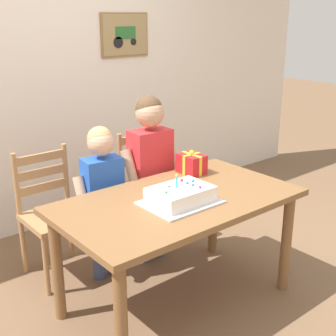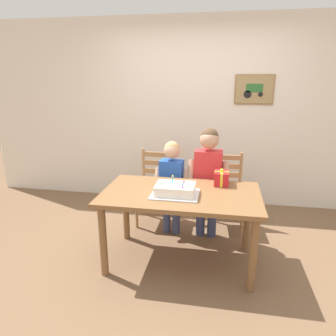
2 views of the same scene
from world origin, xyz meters
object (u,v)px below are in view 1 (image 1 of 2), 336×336
object	(u,v)px
dining_table	(178,213)
birthday_cake	(180,196)
chair_left	(54,214)
chair_right	(150,186)
child_younger	(103,189)
gift_box_red_large	(192,164)
child_older	(151,164)

from	to	relation	value
dining_table	birthday_cake	world-z (taller)	birthday_cake
chair_left	chair_right	world-z (taller)	same
chair_left	child_younger	world-z (taller)	child_younger
birthday_cake	chair_left	size ratio (longest dim) A/B	0.48
gift_box_red_large	child_older	xyz separation A→B (m)	(-0.15, 0.28, -0.04)
dining_table	child_older	xyz separation A→B (m)	(0.23, 0.58, 0.13)
birthday_cake	gift_box_red_large	distance (m)	0.56
birthday_cake	chair_left	xyz separation A→B (m)	(-0.39, 0.92, -0.33)
chair_right	child_younger	xyz separation A→B (m)	(-0.62, -0.28, 0.21)
chair_right	child_older	size ratio (longest dim) A/B	0.72
chair_left	child_younger	distance (m)	0.43
chair_left	birthday_cake	bearing A→B (deg)	-67.03
child_younger	birthday_cake	bearing A→B (deg)	-77.71
chair_left	gift_box_red_large	bearing A→B (deg)	-34.58
gift_box_red_large	dining_table	bearing A→B (deg)	-142.23
dining_table	birthday_cake	distance (m)	0.17
birthday_cake	gift_box_red_large	xyz separation A→B (m)	(0.42, 0.36, 0.02)
dining_table	child_younger	distance (m)	0.61
child_older	dining_table	bearing A→B (deg)	-111.64
gift_box_red_large	chair_left	bearing A→B (deg)	145.42
birthday_cake	child_older	world-z (taller)	child_older
dining_table	chair_left	size ratio (longest dim) A/B	1.63
birthday_cake	child_older	size ratio (longest dim) A/B	0.34
chair_right	chair_left	bearing A→B (deg)	179.99
dining_table	birthday_cake	size ratio (longest dim) A/B	3.41
gift_box_red_large	birthday_cake	bearing A→B (deg)	-139.10
birthday_cake	child_younger	bearing A→B (deg)	102.29
dining_table	child_younger	size ratio (longest dim) A/B	1.34
dining_table	birthday_cake	bearing A→B (deg)	-121.10
chair_left	dining_table	bearing A→B (deg)	-62.93
dining_table	gift_box_red_large	size ratio (longest dim) A/B	7.93
chair_left	child_younger	bearing A→B (deg)	-47.81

